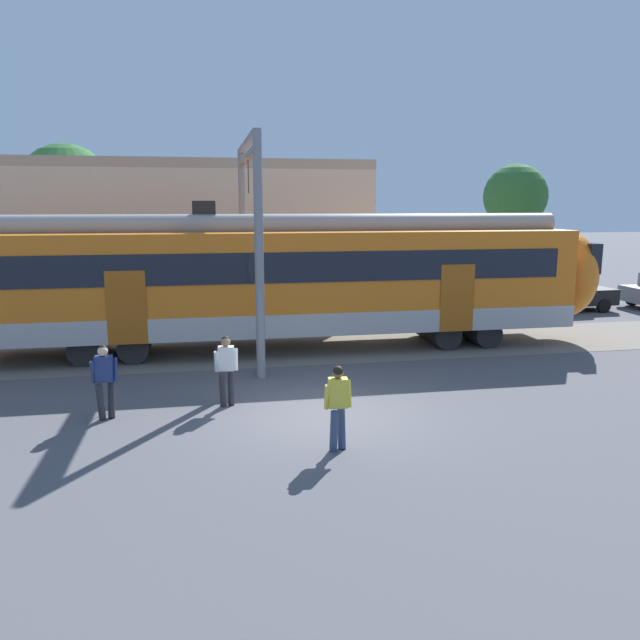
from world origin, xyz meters
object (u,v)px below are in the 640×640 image
object	(u,v)px
pedestrian_yellow	(338,402)
pedestrian_navy	(105,375)
pedestrian_white	(226,366)
parked_car_black	(568,293)
commuter_train	(5,286)

from	to	relation	value
pedestrian_yellow	pedestrian_navy	bearing A→B (deg)	149.85
pedestrian_white	parked_car_black	xyz separation A→B (m)	(15.22, 10.44, -0.18)
commuter_train	pedestrian_yellow	world-z (taller)	commuter_train
pedestrian_white	pedestrian_yellow	bearing A→B (deg)	-57.39
pedestrian_navy	commuter_train	bearing A→B (deg)	121.16
pedestrian_yellow	parked_car_black	world-z (taller)	pedestrian_yellow
commuter_train	pedestrian_navy	xyz separation A→B (m)	(3.55, -5.87, -1.26)
pedestrian_navy	pedestrian_white	bearing A→B (deg)	8.70
pedestrian_navy	parked_car_black	distance (m)	20.88
commuter_train	pedestrian_yellow	bearing A→B (deg)	-46.36
parked_car_black	commuter_train	bearing A→B (deg)	-166.91
parked_car_black	pedestrian_white	bearing A→B (deg)	-145.55
parked_car_black	pedestrian_navy	bearing A→B (deg)	-148.72
commuter_train	pedestrian_navy	bearing A→B (deg)	-58.84
pedestrian_yellow	parked_car_black	xyz separation A→B (m)	(13.26, 13.51, -0.18)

